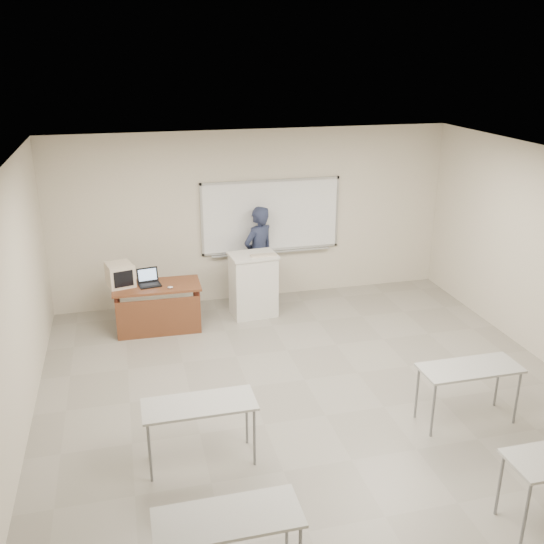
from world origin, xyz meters
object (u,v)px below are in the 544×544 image
object	(u,v)px
instructor_desk	(158,300)
crt_monitor	(120,275)
podium	(253,285)
laptop	(150,281)
keyboard	(263,255)
presenter	(259,255)
mouse	(170,287)
whiteboard	(271,217)

from	to	relation	value
instructor_desk	crt_monitor	size ratio (longest dim) A/B	3.11
podium	laptop	world-z (taller)	podium
keyboard	instructor_desk	bearing A→B (deg)	-172.71
presenter	podium	bearing A→B (deg)	38.05
crt_monitor	presenter	size ratio (longest dim) A/B	0.25
mouse	keyboard	distance (m)	1.60
instructor_desk	podium	size ratio (longest dim) A/B	1.27
instructor_desk	keyboard	xyz separation A→B (m)	(1.75, 0.16, 0.55)
laptop	presenter	xyz separation A→B (m)	(1.93, 0.69, 0.06)
laptop	podium	bearing A→B (deg)	-4.74
whiteboard	podium	xyz separation A→B (m)	(-0.50, -0.77, -0.94)
crt_monitor	keyboard	bearing A→B (deg)	-15.93
instructor_desk	laptop	xyz separation A→B (m)	(-0.10, 0.16, 0.27)
whiteboard	instructor_desk	xyz separation A→B (m)	(-2.10, -1.05, -0.95)
mouse	keyboard	size ratio (longest dim) A/B	0.21
podium	laptop	bearing A→B (deg)	179.30
instructor_desk	presenter	distance (m)	2.04
crt_monitor	keyboard	xyz separation A→B (m)	(2.30, -0.08, 0.16)
laptop	mouse	size ratio (longest dim) A/B	3.75
laptop	keyboard	size ratio (longest dim) A/B	0.80
crt_monitor	presenter	distance (m)	2.46
mouse	presenter	bearing A→B (deg)	51.87
whiteboard	crt_monitor	xyz separation A→B (m)	(-2.65, -0.81, -0.55)
crt_monitor	podium	bearing A→B (deg)	-12.87
mouse	crt_monitor	bearing A→B (deg)	178.39
instructor_desk	keyboard	bearing A→B (deg)	6.49
crt_monitor	laptop	size ratio (longest dim) A/B	1.32
whiteboard	presenter	distance (m)	0.70
whiteboard	laptop	bearing A→B (deg)	-158.06
instructor_desk	podium	distance (m)	1.62
whiteboard	keyboard	world-z (taller)	whiteboard
keyboard	laptop	bearing A→B (deg)	-177.96
whiteboard	mouse	xyz separation A→B (m)	(-1.90, -1.14, -0.71)
whiteboard	keyboard	distance (m)	1.03
podium	mouse	world-z (taller)	podium
podium	whiteboard	bearing A→B (deg)	52.26
instructor_desk	mouse	bearing A→B (deg)	-22.74
mouse	keyboard	world-z (taller)	keyboard
crt_monitor	presenter	world-z (taller)	presenter
instructor_desk	mouse	world-z (taller)	mouse
podium	mouse	xyz separation A→B (m)	(-1.40, -0.37, 0.23)
podium	laptop	size ratio (longest dim) A/B	3.22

